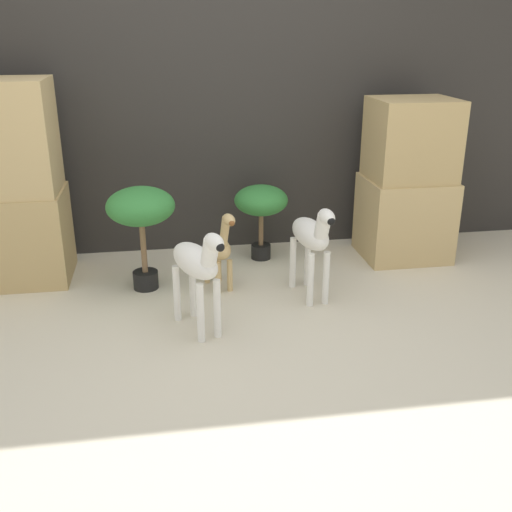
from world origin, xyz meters
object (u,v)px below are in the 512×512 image
object	(u,v)px
potted_palm_front	(261,204)
zebra_right	(312,237)
potted_palm_back	(141,211)
zebra_left	(197,264)
giraffe_figurine	(219,248)

from	to	relation	value
potted_palm_front	zebra_right	bearing A→B (deg)	-74.57
potted_palm_back	zebra_right	bearing A→B (deg)	-16.31
zebra_left	giraffe_figurine	size ratio (longest dim) A/B	1.15
zebra_right	potted_palm_back	bearing A→B (deg)	163.69
zebra_right	potted_palm_front	size ratio (longest dim) A/B	1.16
zebra_left	giraffe_figurine	bearing A→B (deg)	72.71
giraffe_figurine	potted_palm_front	size ratio (longest dim) A/B	1.00
zebra_right	giraffe_figurine	distance (m)	0.61
giraffe_figurine	potted_palm_back	size ratio (longest dim) A/B	0.81
zebra_left	potted_palm_front	distance (m)	1.18
zebra_right	potted_palm_front	world-z (taller)	zebra_right
zebra_left	potted_palm_front	world-z (taller)	zebra_left
zebra_right	potted_palm_front	xyz separation A→B (m)	(-0.20, 0.72, 0.02)
giraffe_figurine	potted_palm_back	distance (m)	0.55
potted_palm_back	potted_palm_front	bearing A→B (deg)	26.06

